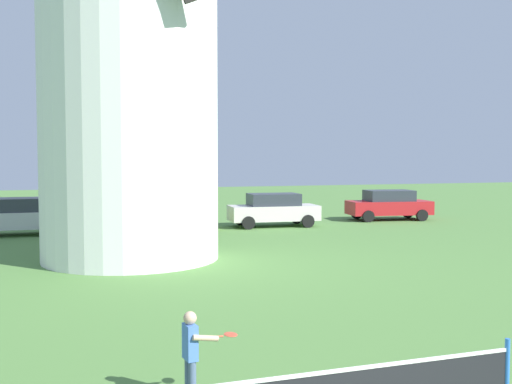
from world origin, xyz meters
The scene contains 6 objects.
windmill centered at (-0.66, 15.31, 7.88)m, with size 7.84×6.33×15.34m.
player_far centered at (-1.15, 3.88, 0.68)m, with size 0.74×0.41×1.19m.
parked_car_silver centered at (-4.73, 22.72, 0.81)m, with size 4.21×1.93×1.56m.
parked_car_mustard centered at (1.23, 22.39, 0.81)m, with size 4.64×2.37×1.56m.
parked_car_cream centered at (6.73, 22.27, 0.81)m, with size 4.30×2.13×1.56m.
parked_car_red centered at (13.46, 23.11, 0.81)m, with size 4.47×2.36×1.56m.
Camera 1 is at (-2.77, -3.74, 3.23)m, focal length 41.26 mm.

